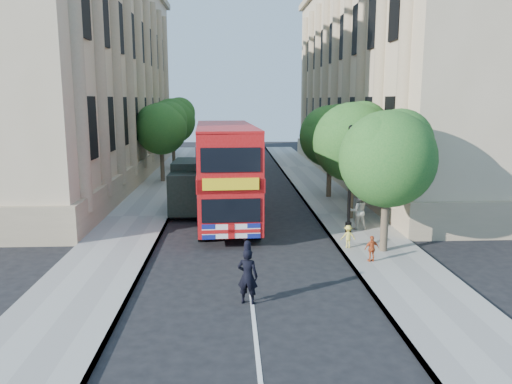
{
  "coord_description": "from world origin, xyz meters",
  "views": [
    {
      "loc": [
        -0.64,
        -17.07,
        6.44
      ],
      "look_at": [
        0.49,
        5.16,
        2.3
      ],
      "focal_mm": 35.0,
      "sensor_mm": 36.0,
      "label": 1
    }
  ],
  "objects": [
    {
      "name": "tree_right_mid",
      "position": [
        5.84,
        9.03,
        4.45
      ],
      "size": [
        4.2,
        4.2,
        6.37
      ],
      "color": "#473828",
      "rests_on": "ground"
    },
    {
      "name": "police_constable",
      "position": [
        -0.14,
        -2.0,
        0.91
      ],
      "size": [
        0.77,
        0.62,
        1.82
      ],
      "primitive_type": "imported",
      "rotation": [
        0.0,
        0.0,
        2.83
      ],
      "color": "black",
      "rests_on": "ground"
    },
    {
      "name": "tree_left_back",
      "position": [
        -5.96,
        30.03,
        4.71
      ],
      "size": [
        4.2,
        4.2,
        6.65
      ],
      "color": "#473828",
      "rests_on": "ground"
    },
    {
      "name": "building_left",
      "position": [
        -13.8,
        24.0,
        9.0
      ],
      "size": [
        12.0,
        38.0,
        18.0
      ],
      "primitive_type": "cube",
      "color": "tan",
      "rests_on": "ground"
    },
    {
      "name": "tree_right_far",
      "position": [
        5.84,
        15.03,
        4.31
      ],
      "size": [
        4.0,
        4.0,
        6.15
      ],
      "color": "#473828",
      "rests_on": "ground"
    },
    {
      "name": "child_a",
      "position": [
        4.89,
        1.6,
        0.64
      ],
      "size": [
        0.65,
        0.37,
        1.04
      ],
      "primitive_type": "imported",
      "rotation": [
        0.0,
        0.0,
        3.34
      ],
      "color": "#C24E22",
      "rests_on": "pavement_right"
    },
    {
      "name": "box_van",
      "position": [
        -2.9,
        11.2,
        1.44
      ],
      "size": [
        2.2,
        5.19,
        2.94
      ],
      "rotation": [
        0.0,
        0.0,
        -0.02
      ],
      "color": "black",
      "rests_on": "ground"
    },
    {
      "name": "double_decker_bus",
      "position": [
        -0.92,
        9.15,
        2.78
      ],
      "size": [
        3.44,
        11.03,
        5.04
      ],
      "rotation": [
        0.0,
        0.0,
        0.05
      ],
      "color": "#A70B0C",
      "rests_on": "ground"
    },
    {
      "name": "tree_right_near",
      "position": [
        5.84,
        3.03,
        4.25
      ],
      "size": [
        4.0,
        4.0,
        6.08
      ],
      "color": "#473828",
      "rests_on": "ground"
    },
    {
      "name": "child_b",
      "position": [
        4.4,
        3.53,
        0.61
      ],
      "size": [
        0.66,
        0.4,
        0.99
      ],
      "primitive_type": "imported",
      "rotation": [
        0.0,
        0.0,
        3.09
      ],
      "color": "#DECA4B",
      "rests_on": "pavement_right"
    },
    {
      "name": "lamp_post",
      "position": [
        5.0,
        6.0,
        2.51
      ],
      "size": [
        0.32,
        0.32,
        5.16
      ],
      "color": "black",
      "rests_on": "pavement_right"
    },
    {
      "name": "pavement_left",
      "position": [
        -5.75,
        10.0,
        0.06
      ],
      "size": [
        3.5,
        80.0,
        0.12
      ],
      "primitive_type": "cube",
      "color": "gray",
      "rests_on": "ground"
    },
    {
      "name": "tree_left_far",
      "position": [
        -5.96,
        22.03,
        4.44
      ],
      "size": [
        4.0,
        4.0,
        6.3
      ],
      "color": "#473828",
      "rests_on": "ground"
    },
    {
      "name": "woman_pedestrian",
      "position": [
        5.6,
        6.59,
        1.04
      ],
      "size": [
        0.93,
        0.74,
        1.84
      ],
      "primitive_type": "imported",
      "rotation": [
        0.0,
        0.0,
        3.19
      ],
      "color": "beige",
      "rests_on": "pavement_right"
    },
    {
      "name": "ground",
      "position": [
        0.0,
        0.0,
        0.0
      ],
      "size": [
        120.0,
        120.0,
        0.0
      ],
      "primitive_type": "plane",
      "color": "black",
      "rests_on": "ground"
    },
    {
      "name": "building_right",
      "position": [
        13.8,
        24.0,
        9.0
      ],
      "size": [
        12.0,
        38.0,
        18.0
      ],
      "primitive_type": "cube",
      "color": "tan",
      "rests_on": "ground"
    },
    {
      "name": "pavement_right",
      "position": [
        5.75,
        10.0,
        0.06
      ],
      "size": [
        3.5,
        80.0,
        0.12
      ],
      "primitive_type": "cube",
      "color": "gray",
      "rests_on": "ground"
    }
  ]
}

